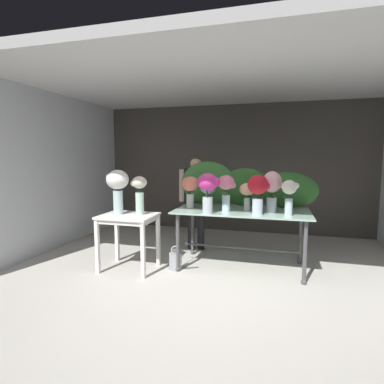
% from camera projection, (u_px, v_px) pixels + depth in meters
% --- Properties ---
extents(ground_plane, '(8.56, 8.56, 0.00)m').
position_uv_depth(ground_plane, '(215.00, 258.00, 4.82)').
color(ground_plane, beige).
extents(wall_back, '(5.70, 0.12, 2.67)m').
position_uv_depth(wall_back, '(234.00, 169.00, 6.53)').
color(wall_back, '#4C4742').
rests_on(wall_back, ground).
extents(wall_left, '(0.12, 4.01, 2.67)m').
position_uv_depth(wall_left, '(58.00, 171.00, 5.42)').
color(wall_left, silver).
rests_on(wall_left, ground).
extents(ceiling_slab, '(5.82, 4.01, 0.12)m').
position_uv_depth(ceiling_slab, '(217.00, 79.00, 4.50)').
color(ceiling_slab, silver).
rests_on(ceiling_slab, wall_back).
extents(display_table_glass, '(1.86, 0.97, 0.85)m').
position_uv_depth(display_table_glass, '(242.00, 218.00, 4.35)').
color(display_table_glass, '#ABCEC1').
rests_on(display_table_glass, ground).
extents(side_table_white, '(0.76, 0.61, 0.78)m').
position_uv_depth(side_table_white, '(128.00, 222.00, 4.30)').
color(side_table_white, white).
rests_on(side_table_white, ground).
extents(florist, '(0.60, 0.24, 1.57)m').
position_uv_depth(florist, '(196.00, 193.00, 5.19)').
color(florist, '#232328').
rests_on(florist, ground).
extents(foliage_backdrop, '(2.06, 0.30, 0.67)m').
position_uv_depth(foliage_backdrop, '(246.00, 187.00, 4.64)').
color(foliage_backdrop, '#387033').
rests_on(foliage_backdrop, display_table_glass).
extents(vase_lilac_carnations, '(0.21, 0.21, 0.40)m').
position_uv_depth(vase_lilac_carnations, '(208.00, 191.00, 4.33)').
color(vase_lilac_carnations, silver).
rests_on(vase_lilac_carnations, display_table_glass).
extents(vase_rosy_stock, '(0.25, 0.23, 0.50)m').
position_uv_depth(vase_rosy_stock, '(226.00, 188.00, 4.17)').
color(vase_rosy_stock, silver).
rests_on(vase_rosy_stock, display_table_glass).
extents(vase_blush_roses, '(0.28, 0.25, 0.56)m').
position_uv_depth(vase_blush_roses, '(272.00, 187.00, 4.10)').
color(vase_blush_roses, silver).
rests_on(vase_blush_roses, display_table_glass).
extents(vase_ivory_anemones, '(0.22, 0.19, 0.46)m').
position_uv_depth(vase_ivory_anemones, '(289.00, 194.00, 3.89)').
color(vase_ivory_anemones, silver).
rests_on(vase_ivory_anemones, display_table_glass).
extents(vase_magenta_lilies, '(0.31, 0.27, 0.53)m').
position_uv_depth(vase_magenta_lilies, '(208.00, 188.00, 4.02)').
color(vase_magenta_lilies, silver).
rests_on(vase_magenta_lilies, display_table_glass).
extents(vase_coral_peonies, '(0.26, 0.26, 0.46)m').
position_uv_depth(vase_coral_peonies, '(190.00, 187.00, 4.46)').
color(vase_coral_peonies, silver).
rests_on(vase_coral_peonies, display_table_glass).
extents(vase_peach_ranunculus, '(0.23, 0.22, 0.39)m').
position_uv_depth(vase_peach_ranunculus, '(247.00, 192.00, 4.25)').
color(vase_peach_ranunculus, silver).
rests_on(vase_peach_ranunculus, display_table_glass).
extents(vase_crimson_hydrangea, '(0.29, 0.27, 0.52)m').
position_uv_depth(vase_crimson_hydrangea, '(258.00, 190.00, 3.96)').
color(vase_crimson_hydrangea, silver).
rests_on(vase_crimson_hydrangea, display_table_glass).
extents(vase_white_roses_tall, '(0.32, 0.31, 0.63)m').
position_uv_depth(vase_white_roses_tall, '(118.00, 185.00, 4.27)').
color(vase_white_roses_tall, silver).
rests_on(vase_white_roses_tall, side_table_white).
extents(vase_cream_lisianthus_tall, '(0.25, 0.21, 0.54)m').
position_uv_depth(vase_cream_lisianthus_tall, '(139.00, 192.00, 4.27)').
color(vase_cream_lisianthus_tall, silver).
rests_on(vase_cream_lisianthus_tall, side_table_white).
extents(watering_can, '(0.35, 0.18, 0.34)m').
position_uv_depth(watering_can, '(176.00, 261.00, 4.33)').
color(watering_can, '#999EA3').
rests_on(watering_can, ground).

